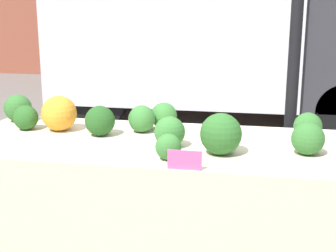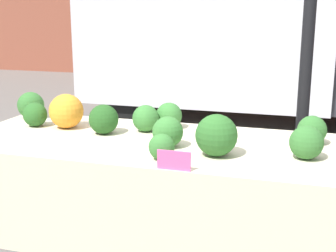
# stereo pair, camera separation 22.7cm
# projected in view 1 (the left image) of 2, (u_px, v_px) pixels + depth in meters

# --- Properties ---
(tent_pole) EXTENTS (0.07, 0.07, 2.49)m
(tent_pole) POSITION_uv_depth(u_px,v_px,m) (295.00, 47.00, 2.69)
(tent_pole) COLOR black
(tent_pole) RESTS_ON ground_plane
(parked_truck) EXTENTS (4.38, 2.03, 2.20)m
(parked_truck) POSITION_uv_depth(u_px,v_px,m) (213.00, 32.00, 6.27)
(parked_truck) COLOR silver
(parked_truck) RESTS_ON ground_plane
(market_table) EXTENTS (2.10, 0.81, 0.82)m
(market_table) POSITION_uv_depth(u_px,v_px,m) (165.00, 165.00, 2.26)
(market_table) COLOR beige
(market_table) RESTS_ON ground_plane
(orange_cauliflower) EXTENTS (0.19, 0.19, 0.19)m
(orange_cauliflower) POSITION_uv_depth(u_px,v_px,m) (59.00, 113.00, 2.49)
(orange_cauliflower) COLOR orange
(orange_cauliflower) RESTS_ON market_table
(broccoli_head_0) EXTENTS (0.15, 0.15, 0.15)m
(broccoli_head_0) POSITION_uv_depth(u_px,v_px,m) (170.00, 132.00, 2.19)
(broccoli_head_0) COLOR #387533
(broccoli_head_0) RESTS_ON market_table
(broccoli_head_1) EXTENTS (0.15, 0.15, 0.15)m
(broccoli_head_1) POSITION_uv_depth(u_px,v_px,m) (308.00, 139.00, 2.07)
(broccoli_head_1) COLOR #336B2D
(broccoli_head_1) RESTS_ON market_table
(broccoli_head_2) EXTENTS (0.13, 0.13, 0.13)m
(broccoli_head_2) POSITION_uv_depth(u_px,v_px,m) (26.00, 118.00, 2.51)
(broccoli_head_2) COLOR #285B23
(broccoli_head_2) RESTS_ON market_table
(broccoli_head_3) EXTENTS (0.16, 0.16, 0.16)m
(broccoli_head_3) POSITION_uv_depth(u_px,v_px,m) (18.00, 108.00, 2.70)
(broccoli_head_3) COLOR #336B2D
(broccoli_head_3) RESTS_ON market_table
(broccoli_head_4) EXTENTS (0.14, 0.14, 0.14)m
(broccoli_head_4) POSITION_uv_depth(u_px,v_px,m) (142.00, 119.00, 2.46)
(broccoli_head_4) COLOR #387533
(broccoli_head_4) RESTS_ON market_table
(broccoli_head_5) EXTENTS (0.11, 0.11, 0.11)m
(broccoli_head_5) POSITION_uv_depth(u_px,v_px,m) (168.00, 147.00, 2.01)
(broccoli_head_5) COLOR #387533
(broccoli_head_5) RESTS_ON market_table
(broccoli_head_6) EXTENTS (0.14, 0.14, 0.14)m
(broccoli_head_6) POSITION_uv_depth(u_px,v_px,m) (308.00, 127.00, 2.31)
(broccoli_head_6) COLOR #336B2D
(broccoli_head_6) RESTS_ON market_table
(broccoli_head_7) EXTENTS (0.19, 0.19, 0.19)m
(broccoli_head_7) POSITION_uv_depth(u_px,v_px,m) (221.00, 134.00, 2.07)
(broccoli_head_7) COLOR #2D6628
(broccoli_head_7) RESTS_ON market_table
(broccoli_head_8) EXTENTS (0.16, 0.16, 0.16)m
(broccoli_head_8) POSITION_uv_depth(u_px,v_px,m) (100.00, 121.00, 2.39)
(broccoli_head_8) COLOR #23511E
(broccoli_head_8) RESTS_ON market_table
(broccoli_head_9) EXTENTS (0.14, 0.14, 0.14)m
(broccoli_head_9) POSITION_uv_depth(u_px,v_px,m) (164.00, 116.00, 2.54)
(broccoli_head_9) COLOR #387533
(broccoli_head_9) RESTS_ON market_table
(price_sign) EXTENTS (0.14, 0.01, 0.08)m
(price_sign) POSITION_uv_depth(u_px,v_px,m) (184.00, 160.00, 1.88)
(price_sign) COLOR #F45B9E
(price_sign) RESTS_ON market_table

